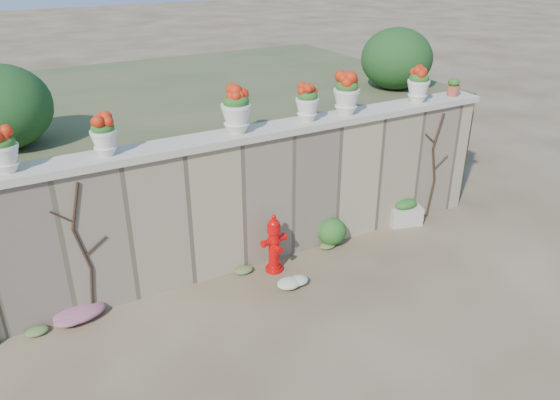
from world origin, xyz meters
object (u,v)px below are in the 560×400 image
urn_pot_0 (4,151)px  terracotta_pot (453,88)px  planter_box (405,213)px  fire_hydrant (274,243)px

urn_pot_0 → terracotta_pot: urn_pot_0 is taller
planter_box → terracotta_pot: terracotta_pot is taller
urn_pot_0 → terracotta_pot: size_ratio=1.80×
fire_hydrant → terracotta_pot: 4.15m
fire_hydrant → planter_box: (2.72, 0.21, -0.26)m
planter_box → terracotta_pot: 2.28m
urn_pot_0 → terracotta_pot: bearing=0.0°
terracotta_pot → fire_hydrant: bearing=-173.1°
fire_hydrant → urn_pot_0: urn_pot_0 is taller
planter_box → urn_pot_0: urn_pot_0 is taller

